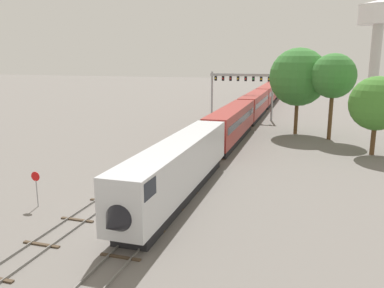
# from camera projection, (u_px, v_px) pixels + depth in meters

# --- Properties ---
(ground_plane) EXTENTS (400.00, 400.00, 0.00)m
(ground_plane) POSITION_uv_depth(u_px,v_px,m) (133.00, 215.00, 29.19)
(ground_plane) COLOR slate
(track_main) EXTENTS (2.60, 200.00, 0.16)m
(track_main) POSITION_uv_depth(u_px,v_px,m) (260.00, 112.00, 84.69)
(track_main) COLOR slate
(track_main) RESTS_ON ground
(track_near) EXTENTS (2.60, 160.00, 0.16)m
(track_near) POSITION_uv_depth(u_px,v_px,m) (214.00, 125.00, 67.55)
(track_near) COLOR slate
(track_near) RESTS_ON ground
(passenger_train) EXTENTS (3.04, 115.03, 4.80)m
(passenger_train) POSITION_uv_depth(u_px,v_px,m) (255.00, 104.00, 76.02)
(passenger_train) COLOR silver
(passenger_train) RESTS_ON ground
(signal_gantry) EXTENTS (12.10, 0.49, 8.98)m
(signal_gantry) POSITION_uv_depth(u_px,v_px,m) (242.00, 84.00, 73.16)
(signal_gantry) COLOR #999BA0
(signal_gantry) RESTS_ON ground
(water_tower) EXTENTS (10.59, 10.59, 25.89)m
(water_tower) POSITION_uv_depth(u_px,v_px,m) (379.00, 21.00, 99.71)
(water_tower) COLOR beige
(water_tower) RESTS_ON ground
(stop_sign) EXTENTS (0.76, 0.08, 2.88)m
(stop_sign) POSITION_uv_depth(u_px,v_px,m) (36.00, 184.00, 30.54)
(stop_sign) COLOR gray
(stop_sign) RESTS_ON ground
(trackside_tree_left) EXTENTS (8.69, 8.69, 13.04)m
(trackside_tree_left) POSITION_uv_depth(u_px,v_px,m) (298.00, 77.00, 58.64)
(trackside_tree_left) COLOR brown
(trackside_tree_left) RESTS_ON ground
(trackside_tree_mid) EXTENTS (6.43, 6.43, 9.47)m
(trackside_tree_mid) POSITION_uv_depth(u_px,v_px,m) (377.00, 104.00, 46.13)
(trackside_tree_mid) COLOR brown
(trackside_tree_mid) RESTS_ON ground
(trackside_tree_right) EXTENTS (6.26, 6.26, 12.19)m
(trackside_tree_right) POSITION_uv_depth(u_px,v_px,m) (333.00, 76.00, 54.37)
(trackside_tree_right) COLOR brown
(trackside_tree_right) RESTS_ON ground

